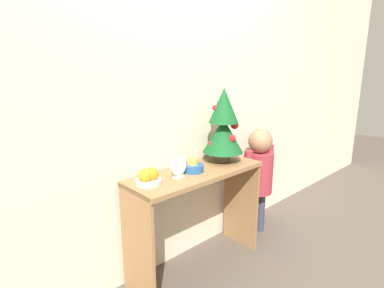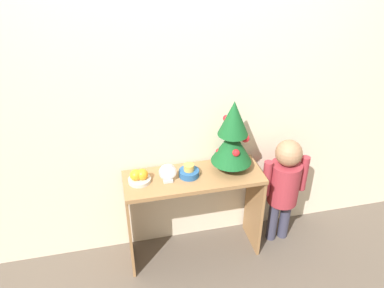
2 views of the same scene
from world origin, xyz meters
name	(u,v)px [view 1 (image 1 of 2)]	position (x,y,z in m)	size (l,w,h in m)	color
ground_plane	(215,278)	(0.00, 0.00, 0.00)	(12.00, 12.00, 0.00)	brown
back_wall	(175,90)	(0.00, 0.40, 1.25)	(7.00, 0.05, 2.50)	beige
console_table	(197,196)	(0.00, 0.18, 0.55)	(0.99, 0.36, 0.73)	olive
mini_tree	(223,126)	(0.28, 0.20, 1.00)	(0.29, 0.29, 0.54)	#4C3828
fruit_bowl	(148,177)	(-0.38, 0.19, 0.77)	(0.16, 0.16, 0.10)	#B7B2A8
singing_bowl	(193,167)	(-0.03, 0.19, 0.76)	(0.14, 0.14, 0.09)	#235189
desk_clock	(178,168)	(-0.19, 0.15, 0.80)	(0.12, 0.04, 0.14)	#B2B2B7
child_figure	(259,171)	(0.71, 0.18, 0.56)	(0.36, 0.23, 0.92)	#38384C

